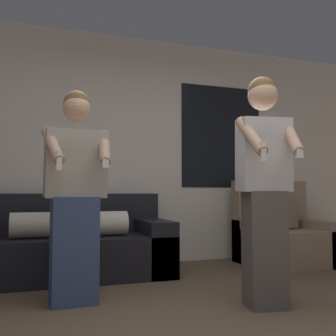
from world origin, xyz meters
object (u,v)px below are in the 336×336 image
(person_left, at_px, (75,196))
(person_right, at_px, (264,186))
(couch, at_px, (69,247))
(armchair, at_px, (282,237))

(person_left, bearing_deg, person_right, -22.16)
(couch, distance_m, person_right, 2.08)
(armchair, bearing_deg, person_right, -128.73)
(armchair, xyz_separation_m, person_right, (-1.17, -1.46, 0.56))
(armchair, distance_m, person_left, 2.69)
(person_left, relative_size, person_right, 0.95)
(couch, bearing_deg, person_left, -92.49)
(couch, bearing_deg, person_right, -50.85)
(couch, bearing_deg, armchair, -2.16)
(couch, xyz_separation_m, person_left, (-0.04, -1.02, 0.51))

